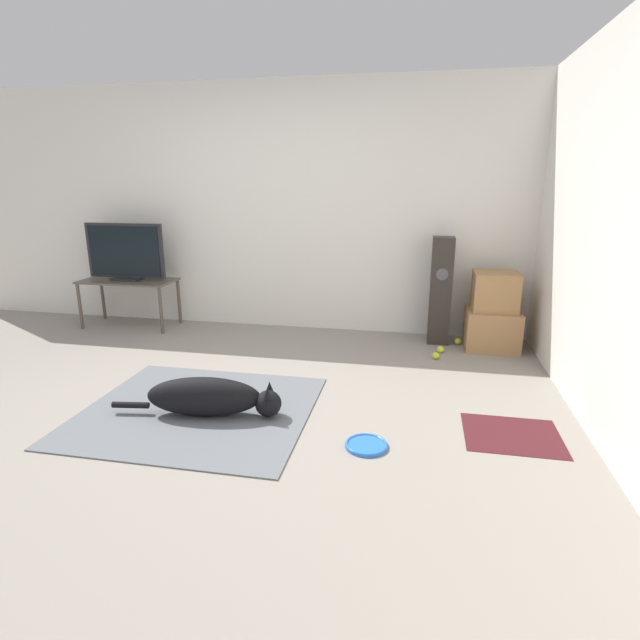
{
  "coord_description": "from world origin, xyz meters",
  "views": [
    {
      "loc": [
        1.45,
        -3.1,
        1.58
      ],
      "look_at": [
        0.67,
        0.82,
        0.45
      ],
      "focal_mm": 28.0,
      "sensor_mm": 36.0,
      "label": 1
    }
  ],
  "objects_px": {
    "cardboard_box_lower": "(492,329)",
    "cardboard_box_upper": "(495,291)",
    "frisbee": "(366,445)",
    "tennis_ball_loose_on_carpet": "(436,356)",
    "tv_stand": "(129,286)",
    "floor_speaker": "(441,291)",
    "dog": "(211,397)",
    "tennis_ball_by_boxes": "(440,349)",
    "tennis_ball_near_speaker": "(458,341)",
    "tv": "(125,253)"
  },
  "relations": [
    {
      "from": "cardboard_box_lower",
      "to": "cardboard_box_upper",
      "type": "height_order",
      "value": "cardboard_box_upper"
    },
    {
      "from": "frisbee",
      "to": "tennis_ball_loose_on_carpet",
      "type": "distance_m",
      "value": 1.73
    },
    {
      "from": "tv_stand",
      "to": "floor_speaker",
      "type": "bearing_deg",
      "value": 1.12
    },
    {
      "from": "dog",
      "to": "tennis_ball_by_boxes",
      "type": "distance_m",
      "value": 2.3
    },
    {
      "from": "frisbee",
      "to": "tennis_ball_near_speaker",
      "type": "xyz_separation_m",
      "value": [
        0.68,
        2.14,
        0.02
      ]
    },
    {
      "from": "cardboard_box_upper",
      "to": "tv",
      "type": "distance_m",
      "value": 3.84
    },
    {
      "from": "frisbee",
      "to": "cardboard_box_lower",
      "type": "height_order",
      "value": "cardboard_box_lower"
    },
    {
      "from": "dog",
      "to": "tv_stand",
      "type": "bearing_deg",
      "value": 132.52
    },
    {
      "from": "cardboard_box_lower",
      "to": "tennis_ball_loose_on_carpet",
      "type": "distance_m",
      "value": 0.7
    },
    {
      "from": "cardboard_box_lower",
      "to": "floor_speaker",
      "type": "xyz_separation_m",
      "value": [
        -0.5,
        0.09,
        0.34
      ]
    },
    {
      "from": "tv",
      "to": "tennis_ball_near_speaker",
      "type": "distance_m",
      "value": 3.62
    },
    {
      "from": "tennis_ball_by_boxes",
      "to": "tennis_ball_near_speaker",
      "type": "height_order",
      "value": "same"
    },
    {
      "from": "dog",
      "to": "cardboard_box_upper",
      "type": "relative_size",
      "value": 2.88
    },
    {
      "from": "cardboard_box_upper",
      "to": "tennis_ball_near_speaker",
      "type": "bearing_deg",
      "value": 174.61
    },
    {
      "from": "cardboard_box_lower",
      "to": "tennis_ball_loose_on_carpet",
      "type": "height_order",
      "value": "cardboard_box_lower"
    },
    {
      "from": "floor_speaker",
      "to": "tennis_ball_by_boxes",
      "type": "height_order",
      "value": "floor_speaker"
    },
    {
      "from": "tv",
      "to": "dog",
      "type": "bearing_deg",
      "value": -47.52
    },
    {
      "from": "cardboard_box_lower",
      "to": "tennis_ball_near_speaker",
      "type": "xyz_separation_m",
      "value": [
        -0.3,
        0.05,
        -0.16
      ]
    },
    {
      "from": "cardboard_box_upper",
      "to": "tv",
      "type": "bearing_deg",
      "value": 179.89
    },
    {
      "from": "frisbee",
      "to": "floor_speaker",
      "type": "distance_m",
      "value": 2.3
    },
    {
      "from": "tv_stand",
      "to": "tennis_ball_near_speaker",
      "type": "distance_m",
      "value": 3.56
    },
    {
      "from": "tv",
      "to": "cardboard_box_lower",
      "type": "bearing_deg",
      "value": -0.37
    },
    {
      "from": "dog",
      "to": "cardboard_box_lower",
      "type": "bearing_deg",
      "value": 42.41
    },
    {
      "from": "cardboard_box_upper",
      "to": "tennis_ball_by_boxes",
      "type": "distance_m",
      "value": 0.76
    },
    {
      "from": "floor_speaker",
      "to": "tennis_ball_loose_on_carpet",
      "type": "height_order",
      "value": "floor_speaker"
    },
    {
      "from": "dog",
      "to": "tennis_ball_by_boxes",
      "type": "height_order",
      "value": "dog"
    },
    {
      "from": "tennis_ball_loose_on_carpet",
      "to": "cardboard_box_lower",
      "type": "bearing_deg",
      "value": 38.94
    },
    {
      "from": "cardboard_box_lower",
      "to": "cardboard_box_upper",
      "type": "relative_size",
      "value": 1.21
    },
    {
      "from": "dog",
      "to": "tennis_ball_loose_on_carpet",
      "type": "relative_size",
      "value": 17.76
    },
    {
      "from": "cardboard_box_upper",
      "to": "tennis_ball_near_speaker",
      "type": "xyz_separation_m",
      "value": [
        -0.3,
        0.03,
        -0.53
      ]
    },
    {
      "from": "floor_speaker",
      "to": "tennis_ball_loose_on_carpet",
      "type": "bearing_deg",
      "value": -93.17
    },
    {
      "from": "cardboard_box_lower",
      "to": "tv",
      "type": "xyz_separation_m",
      "value": [
        -3.83,
        0.03,
        0.63
      ]
    },
    {
      "from": "dog",
      "to": "tv_stand",
      "type": "distance_m",
      "value": 2.62
    },
    {
      "from": "tv_stand",
      "to": "tennis_ball_near_speaker",
      "type": "relative_size",
      "value": 15.37
    },
    {
      "from": "cardboard_box_upper",
      "to": "tv_stand",
      "type": "distance_m",
      "value": 3.84
    },
    {
      "from": "dog",
      "to": "tennis_ball_near_speaker",
      "type": "distance_m",
      "value": 2.63
    },
    {
      "from": "frisbee",
      "to": "tv_stand",
      "type": "height_order",
      "value": "tv_stand"
    },
    {
      "from": "dog",
      "to": "frisbee",
      "type": "relative_size",
      "value": 4.45
    },
    {
      "from": "frisbee",
      "to": "cardboard_box_upper",
      "type": "xyz_separation_m",
      "value": [
        0.98,
        2.12,
        0.55
      ]
    },
    {
      "from": "cardboard_box_upper",
      "to": "tennis_ball_by_boxes",
      "type": "height_order",
      "value": "cardboard_box_upper"
    },
    {
      "from": "tennis_ball_near_speaker",
      "to": "frisbee",
      "type": "bearing_deg",
      "value": -107.58
    },
    {
      "from": "tennis_ball_loose_on_carpet",
      "to": "tv_stand",
      "type": "bearing_deg",
      "value": 172.28
    },
    {
      "from": "tennis_ball_near_speaker",
      "to": "cardboard_box_upper",
      "type": "bearing_deg",
      "value": -5.39
    },
    {
      "from": "frisbee",
      "to": "tennis_ball_near_speaker",
      "type": "distance_m",
      "value": 2.25
    },
    {
      "from": "tv_stand",
      "to": "tennis_ball_loose_on_carpet",
      "type": "relative_size",
      "value": 15.37
    },
    {
      "from": "cardboard_box_lower",
      "to": "tennis_ball_near_speaker",
      "type": "relative_size",
      "value": 7.49
    },
    {
      "from": "tv",
      "to": "frisbee",
      "type": "bearing_deg",
      "value": -36.66
    },
    {
      "from": "tennis_ball_by_boxes",
      "to": "tennis_ball_loose_on_carpet",
      "type": "bearing_deg",
      "value": -104.46
    },
    {
      "from": "cardboard_box_upper",
      "to": "tennis_ball_loose_on_carpet",
      "type": "xyz_separation_m",
      "value": [
        -0.53,
        -0.44,
        -0.53
      ]
    },
    {
      "from": "cardboard_box_lower",
      "to": "tv",
      "type": "relative_size",
      "value": 0.56
    }
  ]
}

